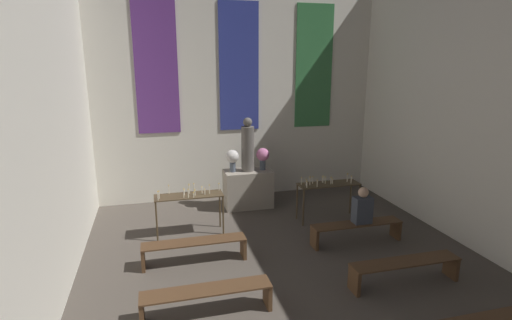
{
  "coord_description": "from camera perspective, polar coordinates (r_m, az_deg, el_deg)",
  "views": [
    {
      "loc": [
        -2.24,
        -0.27,
        3.6
      ],
      "look_at": [
        0.0,
        8.26,
        1.41
      ],
      "focal_mm": 28.0,
      "sensor_mm": 36.0,
      "label": 1
    }
  ],
  "objects": [
    {
      "name": "flower_vase_left",
      "position": [
        9.79,
        -3.37,
        0.32
      ],
      "size": [
        0.32,
        0.32,
        0.55
      ],
      "color": "#4C5666",
      "rests_on": "altar"
    },
    {
      "name": "altar",
      "position": [
        10.1,
        -1.16,
        -4.11
      ],
      "size": [
        1.19,
        0.66,
        0.94
      ],
      "color": "gray",
      "rests_on": "ground_plane"
    },
    {
      "name": "flower_vase_right",
      "position": [
        9.97,
        0.97,
        0.59
      ],
      "size": [
        0.32,
        0.32,
        0.55
      ],
      "color": "#4C5666",
      "rests_on": "altar"
    },
    {
      "name": "wall_left",
      "position": [
        5.53,
        -30.41,
        4.48
      ],
      "size": [
        0.12,
        10.23,
        5.75
      ],
      "color": "silver",
      "rests_on": "ground_plane"
    },
    {
      "name": "pew_third_left",
      "position": [
        6.11,
        -7.04,
        -18.73
      ],
      "size": [
        1.88,
        0.36,
        0.43
      ],
      "color": "#4C331E",
      "rests_on": "ground_plane"
    },
    {
      "name": "pew_back_left",
      "position": [
        7.52,
        -8.77,
        -12.16
      ],
      "size": [
        1.88,
        0.36,
        0.43
      ],
      "color": "#4C331E",
      "rests_on": "ground_plane"
    },
    {
      "name": "statue",
      "position": [
        9.82,
        -1.19,
        1.93
      ],
      "size": [
        0.32,
        0.32,
        1.33
      ],
      "color": "#5B5651",
      "rests_on": "altar"
    },
    {
      "name": "candle_rack_left",
      "position": [
        8.54,
        -9.55,
        -5.63
      ],
      "size": [
        1.43,
        0.47,
        1.07
      ],
      "color": "#473823",
      "rests_on": "ground_plane"
    },
    {
      "name": "pew_back_right",
      "position": [
        8.44,
        14.17,
        -9.44
      ],
      "size": [
        1.88,
        0.36,
        0.43
      ],
      "color": "#4C331E",
      "rests_on": "ground_plane"
    },
    {
      "name": "candle_rack_right",
      "position": [
        9.33,
        10.28,
        -3.95
      ],
      "size": [
        1.43,
        0.47,
        1.07
      ],
      "color": "#473823",
      "rests_on": "ground_plane"
    },
    {
      "name": "pew_third_right",
      "position": [
        7.21,
        20.51,
        -14.15
      ],
      "size": [
        1.88,
        0.36,
        0.43
      ],
      "color": "#4C331E",
      "rests_on": "ground_plane"
    },
    {
      "name": "wall_back",
      "position": [
        10.59,
        -2.5,
        10.17
      ],
      "size": [
        7.61,
        0.16,
        5.75
      ],
      "color": "silver",
      "rests_on": "ground_plane"
    },
    {
      "name": "person_seated",
      "position": [
        8.32,
        14.96,
        -6.52
      ],
      "size": [
        0.36,
        0.24,
        0.75
      ],
      "color": "#383D47",
      "rests_on": "pew_back_right"
    }
  ]
}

